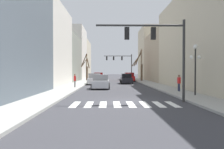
% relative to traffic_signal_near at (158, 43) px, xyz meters
% --- Properties ---
extents(ground_plane, '(240.00, 240.00, 0.00)m').
position_rel_traffic_signal_near_xyz_m(ground_plane, '(-2.40, 0.33, -4.11)').
color(ground_plane, '#38383D').
extents(sidewalk_left, '(2.69, 90.00, 0.15)m').
position_rel_traffic_signal_near_xyz_m(sidewalk_left, '(-8.19, 0.33, -4.03)').
color(sidewalk_left, '#9E9E99').
rests_on(sidewalk_left, ground_plane).
extents(sidewalk_right, '(2.69, 90.00, 0.15)m').
position_rel_traffic_signal_near_xyz_m(sidewalk_right, '(3.39, 0.33, -4.03)').
color(sidewalk_right, '#9E9E99').
rests_on(sidewalk_right, ground_plane).
extents(building_row_left, '(6.00, 65.74, 12.84)m').
position_rel_traffic_signal_near_xyz_m(building_row_left, '(-12.53, 28.03, 1.37)').
color(building_row_left, '#515B66').
rests_on(building_row_left, ground_plane).
extents(building_row_right, '(6.00, 51.42, 12.90)m').
position_rel_traffic_signal_near_xyz_m(building_row_right, '(7.74, 19.69, 1.70)').
color(building_row_right, '#BCB299').
rests_on(building_row_right, ground_plane).
extents(crosswalk_stripes, '(6.75, 2.60, 0.01)m').
position_rel_traffic_signal_near_xyz_m(crosswalk_stripes, '(-2.40, -0.96, -4.11)').
color(crosswalk_stripes, white).
rests_on(crosswalk_stripes, ground_plane).
extents(traffic_signal_near, '(6.14, 0.28, 5.68)m').
position_rel_traffic_signal_near_xyz_m(traffic_signal_near, '(0.00, 0.00, 0.00)').
color(traffic_signal_near, '#2D2D2D').
rests_on(traffic_signal_near, ground_plane).
extents(traffic_signal_far, '(6.38, 0.28, 5.93)m').
position_rel_traffic_signal_near_xyz_m(traffic_signal_far, '(-0.58, 34.77, 0.28)').
color(traffic_signal_far, '#2D2D2D').
rests_on(traffic_signal_far, ground_plane).
extents(street_lamp_right_corner, '(0.95, 0.36, 4.20)m').
position_rel_traffic_signal_near_xyz_m(street_lamp_right_corner, '(3.79, 2.99, -0.98)').
color(street_lamp_right_corner, black).
rests_on(street_lamp_right_corner, sidewalk_right).
extents(car_parked_right_far, '(2.20, 4.82, 1.78)m').
position_rel_traffic_signal_near_xyz_m(car_parked_right_far, '(0.83, 30.23, -3.28)').
color(car_parked_right_far, red).
rests_on(car_parked_right_far, ground_plane).
extents(car_at_intersection, '(2.20, 4.28, 1.77)m').
position_rel_traffic_signal_near_xyz_m(car_at_intersection, '(-5.62, 32.17, -3.29)').
color(car_at_intersection, red).
rests_on(car_at_intersection, ground_plane).
extents(car_parked_left_mid, '(2.17, 4.45, 1.69)m').
position_rel_traffic_signal_near_xyz_m(car_parked_left_mid, '(-4.36, 11.53, -3.32)').
color(car_parked_left_mid, silver).
rests_on(car_parked_left_mid, ground_plane).
extents(car_parked_left_far, '(1.96, 4.61, 1.68)m').
position_rel_traffic_signal_near_xyz_m(car_parked_left_far, '(-0.45, 21.68, -3.33)').
color(car_parked_left_far, black).
rests_on(car_parked_left_far, ground_plane).
extents(car_parked_left_near, '(2.15, 4.66, 1.76)m').
position_rel_traffic_signal_near_xyz_m(car_parked_left_near, '(-5.65, 19.70, -3.29)').
color(car_parked_left_near, silver).
rests_on(car_parked_left_near, ground_plane).
extents(pedestrian_on_right_sidewalk, '(0.32, 0.70, 1.65)m').
position_rel_traffic_signal_near_xyz_m(pedestrian_on_right_sidewalk, '(-7.55, 11.76, -2.99)').
color(pedestrian_on_right_sidewalk, '#4C4C51').
rests_on(pedestrian_on_right_sidewalk, sidewalk_left).
extents(pedestrian_near_right_corner, '(0.24, 0.70, 1.63)m').
position_rel_traffic_signal_near_xyz_m(pedestrian_near_right_corner, '(3.52, 6.34, -3.00)').
color(pedestrian_near_right_corner, '#282D47').
rests_on(pedestrian_near_right_corner, sidewalk_right).
extents(street_tree_right_far, '(2.29, 3.06, 6.44)m').
position_rel_traffic_signal_near_xyz_m(street_tree_right_far, '(2.95, 29.01, -0.90)').
color(street_tree_right_far, brown).
rests_on(street_tree_right_far, sidewalk_right).
extents(street_tree_left_mid, '(1.61, 3.05, 5.68)m').
position_rel_traffic_signal_near_xyz_m(street_tree_left_mid, '(-8.13, 31.35, -1.40)').
color(street_tree_left_mid, brown).
rests_on(street_tree_left_mid, sidewalk_left).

